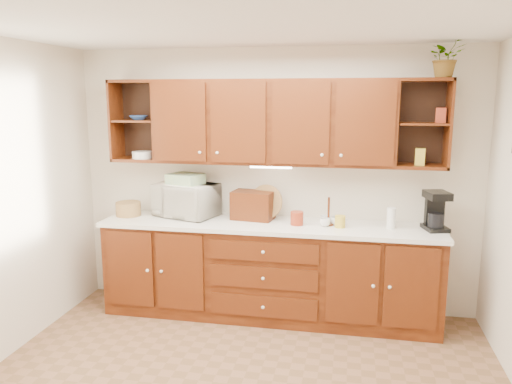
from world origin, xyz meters
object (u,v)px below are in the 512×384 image
at_px(coffee_maker, 436,211).
at_px(potted_plant, 446,57).
at_px(microwave, 186,200).
at_px(bread_box, 253,205).

bearing_deg(coffee_maker, potted_plant, 76.59).
relative_size(microwave, potted_plant, 1.74).
height_order(microwave, bread_box, microwave).
relative_size(microwave, bread_box, 1.50).
bearing_deg(microwave, bread_box, 17.13).
height_order(bread_box, potted_plant, potted_plant).
relative_size(coffee_maker, potted_plant, 1.03).
xyz_separation_m(bread_box, coffee_maker, (1.70, -0.07, 0.03)).
relative_size(bread_box, potted_plant, 1.16).
distance_m(microwave, coffee_maker, 2.39).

